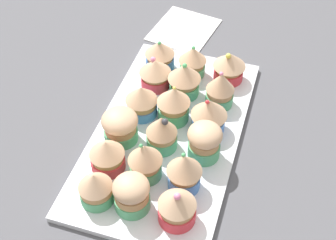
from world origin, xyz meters
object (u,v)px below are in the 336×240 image
cupcake_1 (155,73)px  cupcake_16 (184,171)px  cupcake_2 (142,100)px  cupcake_10 (145,160)px  cupcake_9 (164,132)px  cupcake_7 (186,79)px  cupcake_5 (96,187)px  cupcake_11 (132,193)px  cupcake_4 (107,154)px  cupcake_12 (229,66)px  cupcake_8 (174,103)px  cupcake_17 (177,206)px  cupcake_14 (209,114)px  cupcake_13 (220,89)px  cupcake_3 (120,126)px  cupcake_6 (191,60)px  napkin (184,29)px  baking_tray (168,133)px  cupcake_0 (160,55)px  cupcake_15 (205,141)px

cupcake_1 → cupcake_16: cupcake_16 is taller
cupcake_2 → cupcake_10: cupcake_10 is taller
cupcake_9 → cupcake_7: bearing=-179.5°
cupcake_1 → cupcake_9: cupcake_9 is taller
cupcake_5 → cupcake_11: size_ratio=0.96×
cupcake_4 → cupcake_12: 32.24cm
cupcake_10 → cupcake_8: bearing=177.0°
cupcake_2 → cupcake_12: size_ratio=0.99×
cupcake_17 → cupcake_1: bearing=-155.4°
cupcake_12 → cupcake_17: cupcake_17 is taller
cupcake_14 → cupcake_13: bearing=176.4°
cupcake_2 → cupcake_3: cupcake_2 is taller
cupcake_7 → cupcake_12: 10.03cm
cupcake_10 → cupcake_14: cupcake_10 is taller
cupcake_3 → cupcake_16: size_ratio=0.82×
cupcake_13 → cupcake_7: bearing=-95.5°
cupcake_4 → cupcake_6: cupcake_6 is taller
cupcake_4 → cupcake_5: (6.75, 0.82, -0.02)cm
cupcake_16 → napkin: (-43.53, -12.45, -4.98)cm
baking_tray → cupcake_10: (10.62, -0.64, 4.51)cm
cupcake_13 → cupcake_14: bearing=-3.6°
cupcake_10 → cupcake_12: bearing=164.0°
cupcake_13 → cupcake_3: bearing=-46.4°
cupcake_9 → cupcake_16: cupcake_16 is taller
cupcake_0 → cupcake_16: 30.70cm
cupcake_0 → cupcake_1: size_ratio=1.03×
cupcake_16 → napkin: size_ratio=0.53×
cupcake_1 → cupcake_2: same height
cupcake_11 → cupcake_16: (-6.24, 6.83, 0.62)cm
baking_tray → cupcake_7: (-10.70, 0.27, 4.49)cm
baking_tray → cupcake_13: 13.18cm
cupcake_12 → cupcake_13: cupcake_13 is taller
cupcake_8 → napkin: 30.20cm
cupcake_15 → cupcake_1: bearing=-136.7°
cupcake_12 → cupcake_14: (14.71, -0.59, 0.34)cm
cupcake_5 → cupcake_10: (-7.09, 5.93, 0.63)cm
cupcake_16 → cupcake_17: (6.32, 0.65, -0.67)cm
cupcake_14 → napkin: (-29.65, -13.15, -4.68)cm
cupcake_1 → cupcake_15: cupcake_15 is taller
cupcake_1 → cupcake_4: cupcake_1 is taller
cupcake_7 → cupcake_14: 10.21cm
cupcake_6 → cupcake_16: (27.81, 6.56, 0.53)cm
cupcake_3 → cupcake_9: bearing=93.6°
cupcake_4 → cupcake_17: (6.29, 14.23, 0.11)cm
cupcake_14 → napkin: 32.78cm
cupcake_16 → cupcake_10: bearing=-92.7°
cupcake_9 → napkin: 37.20cm
cupcake_1 → cupcake_4: size_ratio=1.05×
baking_tray → cupcake_17: 18.99cm
cupcake_7 → cupcake_9: bearing=0.5°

